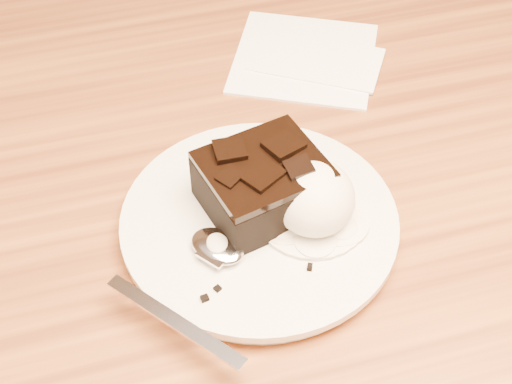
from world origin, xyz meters
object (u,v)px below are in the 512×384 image
object	(u,v)px
brownie	(263,187)
ice_cream_scoop	(313,197)
plate	(259,225)
spoon	(217,248)
napkin	(304,57)

from	to	relation	value
brownie	ice_cream_scoop	world-z (taller)	ice_cream_scoop
brownie	plate	bearing A→B (deg)	-117.98
spoon	plate	bearing A→B (deg)	-6.99
spoon	ice_cream_scoop	bearing A→B (deg)	-28.73
brownie	ice_cream_scoop	distance (m)	0.04
spoon	napkin	world-z (taller)	spoon
brownie	napkin	xyz separation A→B (m)	(0.11, 0.20, -0.04)
brownie	spoon	bearing A→B (deg)	-141.94
plate	napkin	world-z (taller)	plate
napkin	plate	bearing A→B (deg)	-117.64
spoon	napkin	size ratio (longest dim) A/B	1.27
brownie	spoon	world-z (taller)	brownie
plate	ice_cream_scoop	size ratio (longest dim) A/B	3.20
brownie	ice_cream_scoop	size ratio (longest dim) A/B	1.30
plate	spoon	bearing A→B (deg)	-148.88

